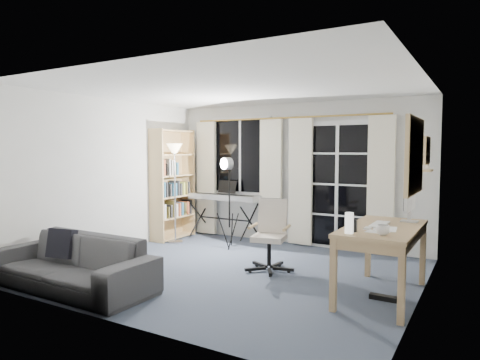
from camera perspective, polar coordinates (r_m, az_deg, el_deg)
name	(u,v)px	position (r m, az deg, el deg)	size (l,w,h in m)	color
floor	(235,272)	(5.78, -0.61, -12.21)	(4.50, 4.00, 0.02)	#3D4559
window	(241,156)	(7.78, 0.14, 3.24)	(1.20, 0.08, 1.40)	white
french_door	(337,186)	(7.08, 12.86, -0.78)	(1.32, 0.09, 2.11)	white
curtains	(285,180)	(7.30, 5.99, -0.02)	(3.60, 0.07, 2.13)	gold
bookshelf	(171,187)	(7.85, -9.23, -0.92)	(0.32, 0.92, 1.98)	tan
torchiere_lamp	(175,163)	(7.42, -8.72, 2.23)	(0.31, 0.31, 1.72)	#B2B2B7
keyboard_piano	(224,198)	(7.69, -2.12, -2.40)	(1.36, 0.66, 0.98)	black
studio_light	(227,174)	(6.91, -1.71, 0.79)	(0.34, 0.35, 1.52)	black
office_chair	(271,228)	(5.81, 4.18, -6.40)	(0.65, 0.64, 0.95)	black
desk	(383,235)	(4.93, 18.51, -6.99)	(0.74, 1.46, 0.78)	tan
monitor	(410,197)	(5.28, 21.68, -2.06)	(0.19, 0.56, 0.49)	silver
desk_clutter	(371,245)	(4.73, 17.10, -8.30)	(0.46, 0.88, 0.99)	white
mug	(383,229)	(4.39, 18.52, -6.19)	(0.13, 0.10, 0.13)	silver
wall_mirror	(414,156)	(4.47, 22.23, 3.01)	(0.04, 0.94, 0.74)	tan
framed_print	(427,150)	(5.36, 23.64, 3.63)	(0.03, 0.42, 0.32)	tan
wall_shelf	(425,166)	(5.87, 23.47, 1.76)	(0.16, 0.30, 0.18)	tan
sofa	(71,254)	(5.37, -21.59, -9.16)	(2.08, 0.62, 0.81)	#353437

